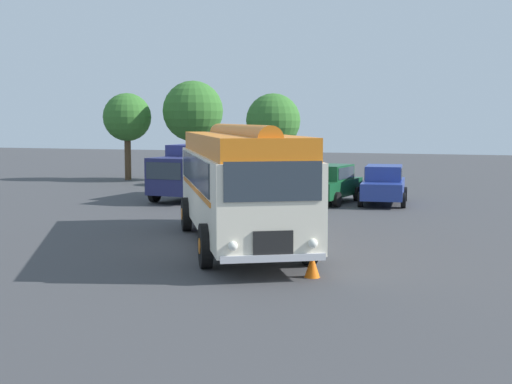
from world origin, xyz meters
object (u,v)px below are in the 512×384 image
(car_near_left, at_px, (259,181))
(traffic_cone, at_px, (312,266))
(car_mid_left, at_px, (329,184))
(car_mid_right, at_px, (384,184))
(vintage_bus, at_px, (239,180))
(box_van, at_px, (198,169))

(car_near_left, height_order, traffic_cone, car_near_left)
(car_mid_left, bearing_deg, car_mid_right, 10.27)
(car_near_left, height_order, car_mid_left, same)
(car_mid_right, bearing_deg, traffic_cone, -86.94)
(car_mid_left, bearing_deg, vintage_bus, -89.89)
(car_mid_left, relative_size, box_van, 0.74)
(car_mid_right, height_order, box_van, box_van)
(car_mid_right, relative_size, box_van, 0.74)
(car_mid_left, bearing_deg, box_van, -177.08)
(vintage_bus, height_order, car_near_left, vintage_bus)
(vintage_bus, height_order, box_van, vintage_bus)
(vintage_bus, bearing_deg, traffic_cone, -48.23)
(car_mid_left, height_order, car_mid_right, same)
(car_mid_left, xyz_separation_m, box_van, (-6.11, -0.31, 0.52))
(vintage_bus, relative_size, box_van, 1.69)
(car_near_left, relative_size, car_mid_left, 0.97)
(box_van, xyz_separation_m, traffic_cone, (9.24, -14.43, -1.09))
(vintage_bus, distance_m, car_mid_right, 11.95)
(box_van, distance_m, traffic_cone, 17.17)
(box_van, bearing_deg, car_near_left, 7.94)
(car_mid_right, bearing_deg, car_mid_left, -169.73)
(vintage_bus, relative_size, traffic_cone, 18.17)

